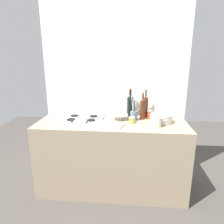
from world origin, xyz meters
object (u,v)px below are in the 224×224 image
(utensil_crock, at_px, (134,115))
(condiment_jar_spare, at_px, (160,122))
(stovetop_hob, at_px, (83,119))
(wine_bottle_mid_right, at_px, (130,105))
(condiment_jar_rear, at_px, (132,120))
(cutting_board, at_px, (110,125))
(wine_bottle_mid_left, at_px, (143,108))
(mixing_bowl, at_px, (120,117))
(wine_bottle_leftmost, at_px, (145,106))
(condiment_jar_front, at_px, (149,114))
(plate_stack, at_px, (161,118))

(utensil_crock, distance_m, condiment_jar_spare, 0.36)
(stovetop_hob, xyz_separation_m, wine_bottle_mid_right, (0.59, 0.23, 0.13))
(condiment_jar_rear, bearing_deg, cutting_board, -155.83)
(wine_bottle_mid_left, distance_m, mixing_bowl, 0.30)
(wine_bottle_leftmost, distance_m, mixing_bowl, 0.38)
(utensil_crock, height_order, condiment_jar_rear, utensil_crock)
(stovetop_hob, xyz_separation_m, condiment_jar_front, (0.84, 0.15, 0.04))
(wine_bottle_mid_right, height_order, condiment_jar_rear, wine_bottle_mid_right)
(wine_bottle_mid_right, bearing_deg, condiment_jar_front, -18.18)
(condiment_jar_front, xyz_separation_m, cutting_board, (-0.47, -0.33, -0.04))
(mixing_bowl, xyz_separation_m, cutting_board, (-0.09, -0.24, -0.03))
(stovetop_hob, height_order, utensil_crock, utensil_crock)
(utensil_crock, bearing_deg, wine_bottle_mid_left, 31.73)
(wine_bottle_leftmost, relative_size, wine_bottle_mid_right, 0.97)
(cutting_board, bearing_deg, wine_bottle_mid_left, 37.52)
(condiment_jar_rear, xyz_separation_m, condiment_jar_spare, (0.31, -0.10, 0.02))
(wine_bottle_mid_right, bearing_deg, plate_stack, -31.35)
(condiment_jar_rear, bearing_deg, mixing_bowl, 139.31)
(utensil_crock, height_order, condiment_jar_spare, utensil_crock)
(mixing_bowl, bearing_deg, utensil_crock, -6.73)
(plate_stack, height_order, condiment_jar_front, condiment_jar_front)
(wine_bottle_mid_right, relative_size, condiment_jar_rear, 4.80)
(plate_stack, relative_size, utensil_crock, 0.85)
(wine_bottle_mid_right, bearing_deg, condiment_jar_rear, -84.81)
(stovetop_hob, bearing_deg, plate_stack, 0.16)
(condiment_jar_front, bearing_deg, wine_bottle_mid_left, -157.29)
(wine_bottle_mid_right, bearing_deg, stovetop_hob, -158.45)
(wine_bottle_mid_left, xyz_separation_m, cutting_board, (-0.38, -0.29, -0.13))
(wine_bottle_mid_right, distance_m, condiment_jar_spare, 0.53)
(plate_stack, bearing_deg, wine_bottle_mid_right, 148.65)
(condiment_jar_rear, bearing_deg, wine_bottle_mid_left, 54.04)
(mixing_bowl, relative_size, condiment_jar_rear, 2.74)
(mixing_bowl, xyz_separation_m, condiment_jar_front, (0.37, 0.09, 0.02))
(cutting_board, bearing_deg, condiment_jar_rear, 24.17)
(condiment_jar_front, bearing_deg, mixing_bowl, -167.14)
(utensil_crock, xyz_separation_m, condiment_jar_rear, (-0.02, -0.11, -0.03))
(wine_bottle_mid_right, relative_size, mixing_bowl, 1.75)
(stovetop_hob, relative_size, condiment_jar_spare, 4.61)
(cutting_board, bearing_deg, mixing_bowl, 68.70)
(stovetop_hob, height_order, wine_bottle_leftmost, wine_bottle_leftmost)
(wine_bottle_leftmost, xyz_separation_m, mixing_bowl, (-0.33, -0.16, -0.11))
(stovetop_hob, bearing_deg, wine_bottle_leftmost, 16.00)
(mixing_bowl, bearing_deg, plate_stack, -6.95)
(stovetop_hob, bearing_deg, condiment_jar_rear, -6.29)
(utensil_crock, bearing_deg, stovetop_hob, -176.08)
(plate_stack, distance_m, wine_bottle_leftmost, 0.30)
(wine_bottle_mid_left, xyz_separation_m, condiment_jar_rear, (-0.13, -0.18, -0.10))
(mixing_bowl, height_order, condiment_jar_front, condiment_jar_front)
(wine_bottle_leftmost, height_order, wine_bottle_mid_right, wine_bottle_mid_right)
(condiment_jar_front, relative_size, condiment_jar_spare, 0.95)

